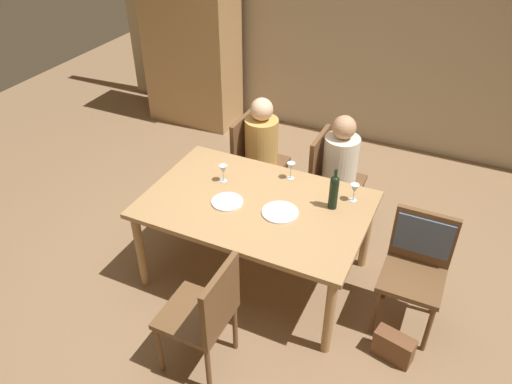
{
  "coord_description": "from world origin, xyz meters",
  "views": [
    {
      "loc": [
        1.3,
        -2.77,
        3.02
      ],
      "look_at": [
        0.0,
        0.0,
        0.85
      ],
      "focal_mm": 34.82,
      "sensor_mm": 36.0,
      "label": 1
    }
  ],
  "objects_px": {
    "chair_near": "(206,311)",
    "person_man_bearded": "(343,166)",
    "armoire_cabinet": "(191,36)",
    "chair_far_left": "(253,156)",
    "wine_glass_near_right": "(291,167)",
    "dinner_plate_guest_left": "(280,212)",
    "wine_bottle_tall_green": "(334,191)",
    "wine_glass_near_left": "(223,170)",
    "handbag": "(394,347)",
    "person_woman_host": "(264,147)",
    "wine_glass_centre": "(355,189)",
    "chair_far_right": "(329,174)",
    "chair_right_end": "(419,254)",
    "dining_table": "(256,211)",
    "dinner_plate_host": "(227,202)"
  },
  "relations": [
    {
      "from": "chair_far_left",
      "to": "chair_far_right",
      "type": "distance_m",
      "value": 0.77
    },
    {
      "from": "person_woman_host",
      "to": "wine_bottle_tall_green",
      "type": "bearing_deg",
      "value": 50.45
    },
    {
      "from": "person_woman_host",
      "to": "dinner_plate_guest_left",
      "type": "xyz_separation_m",
      "value": [
        0.58,
        -0.98,
        0.09
      ]
    },
    {
      "from": "chair_near",
      "to": "dinner_plate_guest_left",
      "type": "distance_m",
      "value": 0.94
    },
    {
      "from": "chair_right_end",
      "to": "armoire_cabinet",
      "type": "bearing_deg",
      "value": -34.42
    },
    {
      "from": "chair_near",
      "to": "person_man_bearded",
      "type": "xyz_separation_m",
      "value": [
        0.32,
        1.89,
        0.12
      ]
    },
    {
      "from": "chair_right_end",
      "to": "wine_glass_centre",
      "type": "xyz_separation_m",
      "value": [
        -0.57,
        0.22,
        0.26
      ]
    },
    {
      "from": "armoire_cabinet",
      "to": "person_man_bearded",
      "type": "height_order",
      "value": "armoire_cabinet"
    },
    {
      "from": "wine_bottle_tall_green",
      "to": "wine_glass_near_right",
      "type": "height_order",
      "value": "wine_bottle_tall_green"
    },
    {
      "from": "wine_glass_near_right",
      "to": "handbag",
      "type": "bearing_deg",
      "value": -34.64
    },
    {
      "from": "wine_bottle_tall_green",
      "to": "dinner_plate_guest_left",
      "type": "relative_size",
      "value": 1.23
    },
    {
      "from": "dining_table",
      "to": "chair_far_right",
      "type": "relative_size",
      "value": 1.86
    },
    {
      "from": "wine_glass_near_right",
      "to": "dinner_plate_guest_left",
      "type": "bearing_deg",
      "value": -77.52
    },
    {
      "from": "dinner_plate_host",
      "to": "handbag",
      "type": "distance_m",
      "value": 1.6
    },
    {
      "from": "person_man_bearded",
      "to": "chair_far_right",
      "type": "bearing_deg",
      "value": -90.0
    },
    {
      "from": "wine_glass_centre",
      "to": "chair_far_right",
      "type": "bearing_deg",
      "value": 121.68
    },
    {
      "from": "armoire_cabinet",
      "to": "wine_glass_near_right",
      "type": "height_order",
      "value": "armoire_cabinet"
    },
    {
      "from": "chair_near",
      "to": "wine_glass_centre",
      "type": "height_order",
      "value": "chair_near"
    },
    {
      "from": "chair_near",
      "to": "dinner_plate_guest_left",
      "type": "relative_size",
      "value": 3.32
    },
    {
      "from": "dining_table",
      "to": "chair_far_left",
      "type": "xyz_separation_m",
      "value": [
        -0.47,
        0.94,
        -0.14
      ]
    },
    {
      "from": "chair_near",
      "to": "armoire_cabinet",
      "type": "bearing_deg",
      "value": 32.13
    },
    {
      "from": "person_woman_host",
      "to": "wine_glass_centre",
      "type": "height_order",
      "value": "person_woman_host"
    },
    {
      "from": "dining_table",
      "to": "chair_near",
      "type": "distance_m",
      "value": 0.96
    },
    {
      "from": "dining_table",
      "to": "wine_glass_near_left",
      "type": "xyz_separation_m",
      "value": [
        -0.37,
        0.16,
        0.18
      ]
    },
    {
      "from": "person_man_bearded",
      "to": "wine_glass_centre",
      "type": "height_order",
      "value": "person_man_bearded"
    },
    {
      "from": "wine_glass_near_right",
      "to": "chair_far_right",
      "type": "bearing_deg",
      "value": 70.42
    },
    {
      "from": "person_man_bearded",
      "to": "dinner_plate_guest_left",
      "type": "distance_m",
      "value": 1.01
    },
    {
      "from": "chair_right_end",
      "to": "wine_glass_near_right",
      "type": "height_order",
      "value": "chair_right_end"
    },
    {
      "from": "chair_far_left",
      "to": "wine_glass_near_right",
      "type": "bearing_deg",
      "value": 48.67
    },
    {
      "from": "armoire_cabinet",
      "to": "person_woman_host",
      "type": "xyz_separation_m",
      "value": [
        1.6,
        -1.37,
        -0.43
      ]
    },
    {
      "from": "armoire_cabinet",
      "to": "chair_right_end",
      "type": "distance_m",
      "value": 3.91
    },
    {
      "from": "armoire_cabinet",
      "to": "chair_far_left",
      "type": "bearing_deg",
      "value": -42.7
    },
    {
      "from": "dinner_plate_guest_left",
      "to": "chair_near",
      "type": "bearing_deg",
      "value": -98.28
    },
    {
      "from": "wine_glass_near_right",
      "to": "wine_glass_near_left",
      "type": "bearing_deg",
      "value": -150.77
    },
    {
      "from": "person_woman_host",
      "to": "wine_bottle_tall_green",
      "type": "xyz_separation_m",
      "value": [
        0.91,
        -0.75,
        0.24
      ]
    },
    {
      "from": "chair_far_left",
      "to": "chair_right_end",
      "type": "relative_size",
      "value": 1.0
    },
    {
      "from": "chair_far_right",
      "to": "handbag",
      "type": "distance_m",
      "value": 1.65
    },
    {
      "from": "chair_far_right",
      "to": "wine_glass_centre",
      "type": "relative_size",
      "value": 6.17
    },
    {
      "from": "person_man_bearded",
      "to": "dinner_plate_host",
      "type": "bearing_deg",
      "value": -30.59
    },
    {
      "from": "chair_far_left",
      "to": "wine_glass_near_right",
      "type": "xyz_separation_m",
      "value": [
        0.59,
        -0.52,
        0.32
      ]
    },
    {
      "from": "dinner_plate_host",
      "to": "wine_glass_centre",
      "type": "bearing_deg",
      "value": 26.73
    },
    {
      "from": "dinner_plate_host",
      "to": "wine_glass_near_right",
      "type": "bearing_deg",
      "value": 58.7
    },
    {
      "from": "person_man_bearded",
      "to": "dinner_plate_guest_left",
      "type": "height_order",
      "value": "person_man_bearded"
    },
    {
      "from": "dining_table",
      "to": "chair_right_end",
      "type": "bearing_deg",
      "value": 5.71
    },
    {
      "from": "dining_table",
      "to": "chair_far_left",
      "type": "bearing_deg",
      "value": 116.65
    },
    {
      "from": "dining_table",
      "to": "wine_glass_near_left",
      "type": "relative_size",
      "value": 11.51
    },
    {
      "from": "wine_bottle_tall_green",
      "to": "armoire_cabinet",
      "type": "bearing_deg",
      "value": 139.77
    },
    {
      "from": "person_woman_host",
      "to": "dinner_plate_guest_left",
      "type": "relative_size",
      "value": 4.16
    },
    {
      "from": "chair_far_left",
      "to": "wine_glass_centre",
      "type": "distance_m",
      "value": 1.33
    },
    {
      "from": "wine_glass_near_left",
      "to": "handbag",
      "type": "bearing_deg",
      "value": -17.53
    }
  ]
}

